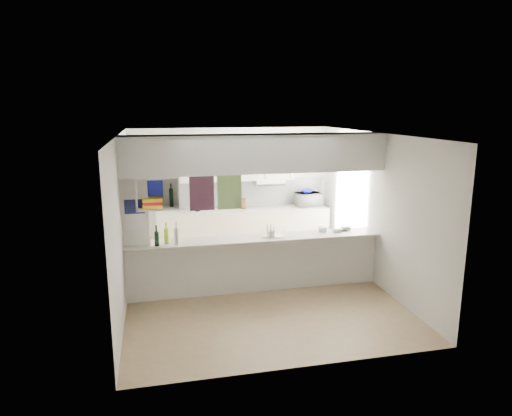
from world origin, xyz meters
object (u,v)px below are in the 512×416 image
object	(u,v)px
microwave	(308,199)
dish_rack	(273,231)
wine_bottles	(167,237)
bowl	(307,191)

from	to	relation	value
microwave	dish_rack	xyz separation A→B (m)	(-1.34, -2.09, -0.06)
microwave	wine_bottles	size ratio (longest dim) A/B	1.41
microwave	bowl	size ratio (longest dim) A/B	2.16
bowl	dish_rack	bearing A→B (deg)	-121.77
dish_rack	bowl	bearing A→B (deg)	77.00
microwave	bowl	xyz separation A→B (m)	(-0.04, 0.01, 0.17)
microwave	dish_rack	size ratio (longest dim) A/B	1.15
dish_rack	wine_bottles	bearing A→B (deg)	-156.51
dish_rack	wine_bottles	distance (m)	1.75
dish_rack	wine_bottles	world-z (taller)	wine_bottles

